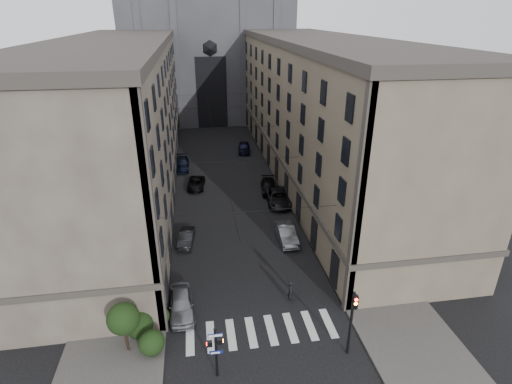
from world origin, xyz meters
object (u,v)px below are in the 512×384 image
gothic_tower (207,33)px  car_right_midnear (278,197)px  traffic_light_right (352,317)px  car_right_midfar (269,187)px  car_right_far (244,147)px  car_left_midnear (186,238)px  car_right_near (286,233)px  pedestrian_signal_left (216,349)px  car_left_far (182,164)px  pedestrian (291,291)px  car_left_near (181,304)px  car_left_midfar (196,183)px

gothic_tower → car_right_midnear: bearing=-83.3°
traffic_light_right → car_right_midfar: 28.11m
traffic_light_right → car_right_midnear: 24.46m
car_right_midfar → car_right_far: 16.96m
car_left_midnear → car_right_midfar: car_right_midfar is taller
car_right_far → car_right_near: bearing=-81.6°
gothic_tower → pedestrian_signal_left: bearing=-92.7°
car_left_midnear → pedestrian_signal_left: bearing=-75.7°
car_left_far → pedestrian: size_ratio=2.88×
pedestrian_signal_left → car_right_midnear: 26.46m
traffic_light_right → pedestrian: (-2.62, 6.08, -2.32)m
car_right_near → pedestrian: pedestrian is taller
car_right_near → car_right_far: bearing=91.0°
gothic_tower → car_left_near: size_ratio=11.97×
car_left_midfar → car_right_midnear: size_ratio=0.79×
pedestrian → pedestrian_signal_left: bearing=158.3°
pedestrian_signal_left → car_right_midfar: 29.80m
pedestrian → car_right_near: bearing=12.5°
pedestrian_signal_left → car_right_near: size_ratio=0.81×
pedestrian_signal_left → car_left_near: (-2.33, 6.50, -1.50)m
car_right_far → pedestrian: (-1.22, -38.84, 0.14)m
car_left_near → car_right_midnear: (11.56, 18.25, -0.00)m
car_right_near → car_right_far: (-0.56, 29.39, 0.01)m
gothic_tower → pedestrian_signal_left: (-3.51, -73.46, -15.48)m
car_left_near → car_right_far: (10.04, 38.84, 0.00)m
gothic_tower → traffic_light_right: gothic_tower is taller
traffic_light_right → car_left_midnear: bearing=123.9°
car_right_near → car_right_midfar: car_right_near is taller
gothic_tower → car_right_midfar: (5.32, -45.04, -17.07)m
car_left_midfar → car_left_far: size_ratio=0.84×
car_left_midfar → car_right_near: 17.71m
car_right_near → pedestrian: 9.61m
gothic_tower → car_left_near: gothic_tower is taller
car_left_near → car_left_midnear: 10.43m
car_right_midnear → car_left_near: bearing=-120.0°
pedestrian_signal_left → car_left_near: 7.06m
pedestrian_signal_left → car_right_near: 18.02m
car_left_midnear → car_left_far: car_left_far is taller
car_right_midfar → pedestrian_signal_left: bearing=-101.3°
car_left_midfar → car_right_near: (8.96, -15.27, 0.17)m
car_left_midnear → car_right_far: bearing=78.8°
traffic_light_right → car_right_midfar: traffic_light_right is taller
car_left_midnear → car_left_midfar: size_ratio=0.86×
pedestrian_signal_left → traffic_light_right: bearing=2.6°
car_left_far → car_right_near: size_ratio=1.12×
car_left_midnear → car_right_near: (10.24, -0.99, 0.15)m
car_left_midfar → car_right_midfar: 9.92m
pedestrian_signal_left → car_left_far: 38.96m
car_left_far → car_right_near: bearing=-63.2°
car_right_near → gothic_tower: bearing=94.6°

